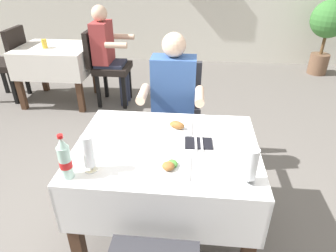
% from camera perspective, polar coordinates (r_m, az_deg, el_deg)
% --- Properties ---
extents(ground_plane, '(11.00, 11.00, 0.00)m').
position_cam_1_polar(ground_plane, '(2.36, -0.35, -18.53)').
color(ground_plane, '#66605B').
extents(main_dining_table, '(1.12, 0.86, 0.75)m').
position_cam_1_polar(main_dining_table, '(1.94, -0.29, -7.99)').
color(main_dining_table, white).
rests_on(main_dining_table, ground).
extents(chair_far_diner_seat, '(0.44, 0.50, 0.97)m').
position_cam_1_polar(chair_far_diner_seat, '(2.64, 1.54, 2.63)').
color(chair_far_diner_seat, '#2D2D33').
rests_on(chair_far_diner_seat, ground).
extents(seated_diner_far, '(0.50, 0.46, 1.26)m').
position_cam_1_polar(seated_diner_far, '(2.48, 0.95, 4.73)').
color(seated_diner_far, '#282D42').
rests_on(seated_diner_far, ground).
extents(plate_near_camera, '(0.23, 0.23, 0.05)m').
position_cam_1_polar(plate_near_camera, '(1.65, 0.32, -7.62)').
color(plate_near_camera, white).
rests_on(plate_near_camera, main_dining_table).
extents(plate_far_diner, '(0.25, 0.25, 0.06)m').
position_cam_1_polar(plate_far_diner, '(2.01, 1.28, 0.07)').
color(plate_far_diner, white).
rests_on(plate_far_diner, main_dining_table).
extents(beer_glass_left, '(0.07, 0.07, 0.21)m').
position_cam_1_polar(beer_glass_left, '(1.55, 15.52, -7.25)').
color(beer_glass_left, white).
rests_on(beer_glass_left, main_dining_table).
extents(beer_glass_middle, '(0.07, 0.07, 0.22)m').
position_cam_1_polar(beer_glass_middle, '(1.62, -14.94, -5.11)').
color(beer_glass_middle, white).
rests_on(beer_glass_middle, main_dining_table).
extents(cola_bottle_primary, '(0.07, 0.07, 0.26)m').
position_cam_1_polar(cola_bottle_primary, '(1.61, -19.15, -6.01)').
color(cola_bottle_primary, silver).
rests_on(cola_bottle_primary, main_dining_table).
extents(napkin_cutlery_set, '(0.18, 0.19, 0.01)m').
position_cam_1_polar(napkin_cutlery_set, '(1.85, 5.89, -3.32)').
color(napkin_cutlery_set, black).
rests_on(napkin_cutlery_set, main_dining_table).
extents(background_dining_table, '(0.90, 0.75, 0.75)m').
position_cam_1_polar(background_dining_table, '(4.26, -20.61, 11.49)').
color(background_dining_table, white).
rests_on(background_dining_table, ground).
extents(background_chair_left, '(0.50, 0.44, 0.97)m').
position_cam_1_polar(background_chair_left, '(4.58, -28.21, 11.08)').
color(background_chair_left, black).
rests_on(background_chair_left, ground).
extents(background_chair_right, '(0.50, 0.44, 0.97)m').
position_cam_1_polar(background_chair_right, '(4.02, -11.91, 11.72)').
color(background_chair_right, black).
rests_on(background_chair_right, ground).
extents(background_patron, '(0.46, 0.50, 1.26)m').
position_cam_1_polar(background_patron, '(3.96, -11.46, 13.88)').
color(background_patron, '#282D42').
rests_on(background_patron, ground).
extents(background_table_tumbler, '(0.06, 0.06, 0.11)m').
position_cam_1_polar(background_table_tumbler, '(4.16, -22.58, 14.34)').
color(background_table_tumbler, gold).
rests_on(background_table_tumbler, background_dining_table).
extents(potted_plant_corner, '(0.58, 0.58, 1.18)m').
position_cam_1_polar(potted_plant_corner, '(5.61, 28.30, 16.56)').
color(potted_plant_corner, brown).
rests_on(potted_plant_corner, ground).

